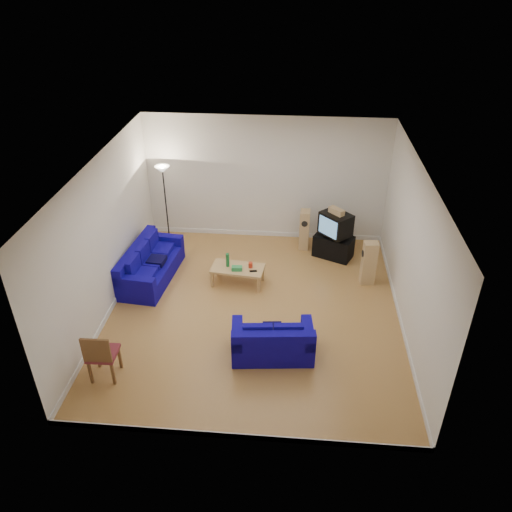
# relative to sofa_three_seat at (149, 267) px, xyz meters

# --- Properties ---
(room) EXTENTS (6.01, 6.51, 3.21)m
(room) POSITION_rel_sofa_three_seat_xyz_m (2.50, -1.02, 1.25)
(room) COLOR brown
(room) RESTS_ON ground
(sofa_three_seat) EXTENTS (1.10, 2.16, 0.80)m
(sofa_three_seat) POSITION_rel_sofa_three_seat_xyz_m (0.00, 0.00, 0.00)
(sofa_three_seat) COLOR #0F067C
(sofa_three_seat) RESTS_ON ground
(sofa_loveseat) EXTENTS (1.57, 0.98, 0.75)m
(sofa_loveseat) POSITION_rel_sofa_three_seat_xyz_m (2.96, -2.33, -0.01)
(sofa_loveseat) COLOR #0F067C
(sofa_loveseat) RESTS_ON ground
(coffee_table) EXTENTS (1.22, 0.71, 0.42)m
(coffee_table) POSITION_rel_sofa_three_seat_xyz_m (2.04, -0.05, 0.07)
(coffee_table) COLOR tan
(coffee_table) RESTS_ON ground
(bottle) EXTENTS (0.09, 0.09, 0.33)m
(bottle) POSITION_rel_sofa_three_seat_xyz_m (1.82, -0.01, 0.29)
(bottle) COLOR #197233
(bottle) RESTS_ON coffee_table
(tissue_box) EXTENTS (0.24, 0.14, 0.09)m
(tissue_box) POSITION_rel_sofa_three_seat_xyz_m (2.04, -0.16, 0.17)
(tissue_box) COLOR green
(tissue_box) RESTS_ON coffee_table
(red_canister) EXTENTS (0.12, 0.12, 0.13)m
(red_canister) POSITION_rel_sofa_three_seat_xyz_m (2.33, -0.02, 0.19)
(red_canister) COLOR red
(red_canister) RESTS_ON coffee_table
(remote) EXTENTS (0.17, 0.08, 0.02)m
(remote) POSITION_rel_sofa_three_seat_xyz_m (2.40, -0.18, 0.14)
(remote) COLOR black
(remote) RESTS_ON coffee_table
(tv_stand) EXTENTS (1.04, 0.84, 0.56)m
(tv_stand) POSITION_rel_sofa_three_seat_xyz_m (4.24, 1.32, -0.02)
(tv_stand) COLOR black
(tv_stand) RESTS_ON ground
(av_receiver) EXTENTS (0.46, 0.41, 0.09)m
(av_receiver) POSITION_rel_sofa_three_seat_xyz_m (4.19, 1.36, 0.31)
(av_receiver) COLOR black
(av_receiver) RESTS_ON tv_stand
(television) EXTENTS (0.86, 0.86, 0.54)m
(television) POSITION_rel_sofa_three_seat_xyz_m (4.24, 1.28, 0.62)
(television) COLOR black
(television) RESTS_ON av_receiver
(centre_speaker) EXTENTS (0.39, 0.39, 0.14)m
(centre_speaker) POSITION_rel_sofa_three_seat_xyz_m (4.23, 1.28, 0.96)
(centre_speaker) COLOR tan
(centre_speaker) RESTS_ON television
(speaker_left) EXTENTS (0.25, 0.33, 1.04)m
(speaker_left) POSITION_rel_sofa_three_seat_xyz_m (3.52, 1.68, 0.22)
(speaker_left) COLOR tan
(speaker_left) RESTS_ON ground
(speaker_right) EXTENTS (0.34, 0.27, 1.04)m
(speaker_right) POSITION_rel_sofa_three_seat_xyz_m (4.95, 0.24, 0.23)
(speaker_right) COLOR tan
(speaker_right) RESTS_ON ground
(floor_lamp) EXTENTS (0.36, 0.36, 2.08)m
(floor_lamp) POSITION_rel_sofa_three_seat_xyz_m (0.05, 1.68, 1.42)
(floor_lamp) COLOR black
(floor_lamp) RESTS_ON ground
(dining_chair) EXTENTS (0.50, 0.50, 1.02)m
(dining_chair) POSITION_rel_sofa_three_seat_xyz_m (0.06, -3.18, 0.27)
(dining_chair) COLOR brown
(dining_chair) RESTS_ON ground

